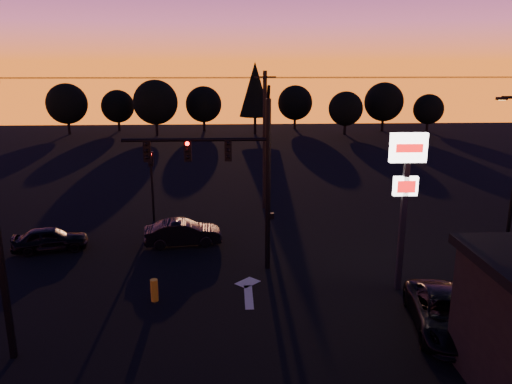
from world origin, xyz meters
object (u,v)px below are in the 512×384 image
(traffic_signal_mast, at_px, (233,167))
(secondary_signal, at_px, (152,176))
(pylon_sign, at_px, (406,179))
(car_left, at_px, (50,239))
(bollard, at_px, (154,290))
(suv_parked, at_px, (445,313))
(car_mid, at_px, (183,233))

(traffic_signal_mast, height_order, secondary_signal, traffic_signal_mast)
(secondary_signal, xyz_separation_m, pylon_sign, (12.00, -9.99, 2.05))
(pylon_sign, distance_m, car_left, 17.97)
(bollard, bearing_deg, secondary_signal, 98.63)
(pylon_sign, relative_size, suv_parked, 1.37)
(car_left, bearing_deg, pylon_sign, -120.54)
(traffic_signal_mast, relative_size, bollard, 9.15)
(pylon_sign, bearing_deg, bollard, -176.46)
(traffic_signal_mast, bearing_deg, car_mid, 129.06)
(bollard, relative_size, car_mid, 0.23)
(pylon_sign, xyz_separation_m, bollard, (-10.39, -0.64, -4.45))
(bollard, height_order, car_mid, car_mid)
(car_left, height_order, suv_parked, suv_parked)
(bollard, distance_m, suv_parked, 11.33)
(suv_parked, bearing_deg, pylon_sign, 108.30)
(traffic_signal_mast, xyz_separation_m, suv_parked, (7.67, -6.00, -4.25))
(bollard, relative_size, suv_parked, 0.19)
(traffic_signal_mast, height_order, car_left, traffic_signal_mast)
(suv_parked, bearing_deg, traffic_signal_mast, 150.95)
(traffic_signal_mast, height_order, suv_parked, traffic_signal_mast)
(car_left, bearing_deg, suv_parked, -129.98)
(bollard, distance_m, car_left, 8.62)
(suv_parked, bearing_deg, car_left, 161.86)
(traffic_signal_mast, height_order, car_mid, traffic_signal_mast)
(secondary_signal, height_order, car_left, secondary_signal)
(car_mid, distance_m, suv_parked, 13.98)
(traffic_signal_mast, xyz_separation_m, car_left, (-9.53, 2.81, -4.30))
(traffic_signal_mast, bearing_deg, car_left, 163.56)
(traffic_signal_mast, height_order, pylon_sign, traffic_signal_mast)
(secondary_signal, bearing_deg, pylon_sign, -39.77)
(secondary_signal, relative_size, suv_parked, 0.88)
(traffic_signal_mast, xyz_separation_m, bollard, (-3.29, -3.14, -4.47))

